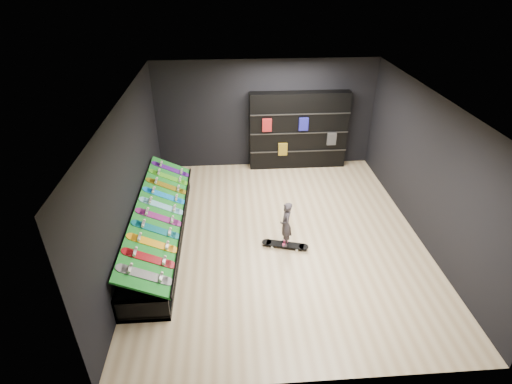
{
  "coord_description": "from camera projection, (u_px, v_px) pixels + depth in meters",
  "views": [
    {
      "loc": [
        -1.01,
        -6.97,
        5.25
      ],
      "look_at": [
        -0.5,
        0.2,
        1.0
      ],
      "focal_mm": 28.0,
      "sensor_mm": 36.0,
      "label": 1
    }
  ],
  "objects": [
    {
      "name": "display_board_8",
      "position": [
        169.0,
        177.0,
        9.46
      ],
      "size": [
        0.93,
        0.22,
        0.5
      ],
      "primitive_type": null,
      "rotation": [
        0.0,
        0.44,
        0.0
      ],
      "color": "green",
      "rests_on": "turf_ramp"
    },
    {
      "name": "display_board_4",
      "position": [
        159.0,
        217.0,
        8.01
      ],
      "size": [
        0.93,
        0.22,
        0.5
      ],
      "primitive_type": null,
      "rotation": [
        0.0,
        0.44,
        0.0
      ],
      "color": "#2626BF",
      "rests_on": "turf_ramp"
    },
    {
      "name": "turf_ramp",
      "position": [
        160.0,
        213.0,
        8.21
      ],
      "size": [
        0.92,
        4.5,
        0.46
      ],
      "primitive_type": "cube",
      "rotation": [
        0.0,
        0.44,
        0.0
      ],
      "color": "#10681A",
      "rests_on": "display_rack"
    },
    {
      "name": "display_board_7",
      "position": [
        167.0,
        186.0,
        9.1
      ],
      "size": [
        0.93,
        0.22,
        0.5
      ],
      "primitive_type": null,
      "rotation": [
        0.0,
        0.44,
        0.0
      ],
      "color": "yellow",
      "rests_on": "turf_ramp"
    },
    {
      "name": "display_rack",
      "position": [
        160.0,
        231.0,
        8.44
      ],
      "size": [
        0.9,
        4.5,
        0.5
      ],
      "primitive_type": null,
      "color": "black",
      "rests_on": "ground"
    },
    {
      "name": "ceiling",
      "position": [
        284.0,
        101.0,
        7.2
      ],
      "size": [
        6.0,
        7.0,
        0.01
      ],
      "primitive_type": "cube",
      "color": "white",
      "rests_on": "ground"
    },
    {
      "name": "floor_skateboard",
      "position": [
        285.0,
        246.0,
        8.34
      ],
      "size": [
        1.0,
        0.47,
        0.09
      ],
      "primitive_type": null,
      "rotation": [
        0.0,
        0.0,
        -0.27
      ],
      "color": "black",
      "rests_on": "ground"
    },
    {
      "name": "display_board_5",
      "position": [
        162.0,
        206.0,
        8.38
      ],
      "size": [
        0.93,
        0.22,
        0.5
      ],
      "primitive_type": null,
      "rotation": [
        0.0,
        0.44,
        0.0
      ],
      "color": "#0CB2E5",
      "rests_on": "turf_ramp"
    },
    {
      "name": "display_board_3",
      "position": [
        156.0,
        229.0,
        7.65
      ],
      "size": [
        0.93,
        0.22,
        0.5
      ],
      "primitive_type": null,
      "rotation": [
        0.0,
        0.44,
        0.0
      ],
      "color": "#0C8C99",
      "rests_on": "turf_ramp"
    },
    {
      "name": "floor",
      "position": [
        279.0,
        235.0,
        8.72
      ],
      "size": [
        6.0,
        7.0,
        0.01
      ],
      "primitive_type": "cube",
      "color": "#C6AF86",
      "rests_on": "ground"
    },
    {
      "name": "wall_back",
      "position": [
        266.0,
        115.0,
        10.97
      ],
      "size": [
        6.0,
        0.02,
        3.0
      ],
      "primitive_type": "cube",
      "color": "black",
      "rests_on": "ground"
    },
    {
      "name": "wall_left",
      "position": [
        129.0,
        180.0,
        7.78
      ],
      "size": [
        0.02,
        7.0,
        3.0
      ],
      "primitive_type": "cube",
      "color": "black",
      "rests_on": "ground"
    },
    {
      "name": "wall_right",
      "position": [
        427.0,
        170.0,
        8.14
      ],
      "size": [
        0.02,
        7.0,
        3.0
      ],
      "primitive_type": "cube",
      "color": "black",
      "rests_on": "ground"
    },
    {
      "name": "display_board_2",
      "position": [
        153.0,
        243.0,
        7.29
      ],
      "size": [
        0.93,
        0.22,
        0.5
      ],
      "primitive_type": null,
      "rotation": [
        0.0,
        0.44,
        0.0
      ],
      "color": "yellow",
      "rests_on": "turf_ramp"
    },
    {
      "name": "display_board_9",
      "position": [
        171.0,
        169.0,
        9.83
      ],
      "size": [
        0.93,
        0.22,
        0.5
      ],
      "primitive_type": null,
      "rotation": [
        0.0,
        0.44,
        0.0
      ],
      "color": "purple",
      "rests_on": "turf_ramp"
    },
    {
      "name": "display_board_6",
      "position": [
        164.0,
        196.0,
        8.74
      ],
      "size": [
        0.93,
        0.22,
        0.5
      ],
      "primitive_type": null,
      "rotation": [
        0.0,
        0.44,
        0.0
      ],
      "color": "blue",
      "rests_on": "turf_ramp"
    },
    {
      "name": "display_board_1",
      "position": [
        149.0,
        258.0,
        6.93
      ],
      "size": [
        0.93,
        0.22,
        0.5
      ],
      "primitive_type": null,
      "rotation": [
        0.0,
        0.44,
        0.0
      ],
      "color": "red",
      "rests_on": "turf_ramp"
    },
    {
      "name": "back_shelving",
      "position": [
        298.0,
        131.0,
        11.08
      ],
      "size": [
        2.71,
        0.32,
        2.17
      ],
      "primitive_type": "cube",
      "color": "black",
      "rests_on": "ground"
    },
    {
      "name": "child",
      "position": [
        286.0,
        232.0,
        8.16
      ],
      "size": [
        0.17,
        0.23,
        0.6
      ],
      "primitive_type": "imported",
      "rotation": [
        0.0,
        0.0,
        -1.62
      ],
      "color": "black",
      "rests_on": "floor_skateboard"
    },
    {
      "name": "display_board_0",
      "position": [
        145.0,
        275.0,
        6.56
      ],
      "size": [
        0.93,
        0.22,
        0.5
      ],
      "primitive_type": null,
      "rotation": [
        0.0,
        0.44,
        0.0
      ],
      "color": "black",
      "rests_on": "turf_ramp"
    },
    {
      "name": "wall_front",
      "position": [
        317.0,
        307.0,
        4.96
      ],
      "size": [
        6.0,
        0.02,
        3.0
      ],
      "primitive_type": "cube",
      "color": "black",
      "rests_on": "ground"
    }
  ]
}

